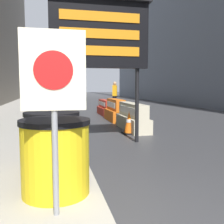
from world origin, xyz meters
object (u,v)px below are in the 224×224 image
at_px(warning_sign, 54,86).
at_px(jersey_barrier_red_striped, 105,108).
at_px(jersey_barrier_orange_near, 116,111).
at_px(traffic_light_near_curb, 66,59).
at_px(message_board, 100,34).
at_px(traffic_cone_near, 129,123).
at_px(barrel_drum_foreground, 55,156).
at_px(pedestrian_worker, 115,93).
at_px(barrel_drum_middle, 52,141).
at_px(jersey_barrier_cream, 133,118).

height_order(warning_sign, jersey_barrier_red_striped, warning_sign).
distance_m(jersey_barrier_orange_near, traffic_light_near_curb, 8.25).
distance_m(message_board, traffic_cone_near, 2.86).
height_order(barrel_drum_foreground, traffic_cone_near, barrel_drum_foreground).
xyz_separation_m(barrel_drum_foreground, jersey_barrier_orange_near, (2.56, 7.50, -0.22)).
bearing_deg(traffic_cone_near, pedestrian_worker, 79.45).
distance_m(warning_sign, message_board, 4.18).
xyz_separation_m(barrel_drum_middle, traffic_cone_near, (2.27, 3.54, -0.28)).
relative_size(jersey_barrier_orange_near, jersey_barrier_red_striped, 0.90).
height_order(message_board, jersey_barrier_cream, message_board).
bearing_deg(jersey_barrier_cream, barrel_drum_foreground, -116.57).
xyz_separation_m(jersey_barrier_cream, jersey_barrier_orange_near, (-0.00, 2.38, 0.01)).
xyz_separation_m(barrel_drum_foreground, traffic_light_near_curb, (0.97, 15.07, 2.64)).
bearing_deg(message_board, pedestrian_worker, 74.42).
xyz_separation_m(barrel_drum_foreground, traffic_cone_near, (2.24, 4.45, -0.28)).
xyz_separation_m(barrel_drum_middle, pedestrian_worker, (3.83, 11.91, 0.41)).
height_order(jersey_barrier_orange_near, pedestrian_worker, pedestrian_worker).
bearing_deg(jersey_barrier_cream, message_board, -127.57).
relative_size(jersey_barrier_cream, jersey_barrier_orange_near, 1.23).
relative_size(barrel_drum_foreground, jersey_barrier_orange_near, 0.51).
distance_m(barrel_drum_foreground, traffic_cone_near, 4.99).
height_order(barrel_drum_middle, traffic_cone_near, barrel_drum_middle).
height_order(message_board, traffic_light_near_curb, traffic_light_near_curb).
height_order(barrel_drum_foreground, jersey_barrier_orange_near, barrel_drum_foreground).
height_order(barrel_drum_foreground, jersey_barrier_cream, barrel_drum_foreground).
distance_m(barrel_drum_foreground, pedestrian_worker, 13.37).
xyz_separation_m(jersey_barrier_cream, traffic_cone_near, (-0.32, -0.67, -0.05)).
xyz_separation_m(jersey_barrier_red_striped, pedestrian_worker, (1.24, 3.02, 0.69)).
relative_size(barrel_drum_foreground, traffic_cone_near, 1.30).
bearing_deg(message_board, warning_sign, -106.59).
distance_m(barrel_drum_middle, message_board, 3.36).
relative_size(message_board, pedestrian_worker, 2.08).
height_order(barrel_drum_middle, jersey_barrier_cream, barrel_drum_middle).
bearing_deg(barrel_drum_middle, message_board, 63.66).
bearing_deg(jersey_barrier_orange_near, jersey_barrier_cream, -90.00).
bearing_deg(message_board, barrel_drum_foreground, -109.15).
bearing_deg(traffic_cone_near, barrel_drum_middle, -122.68).
xyz_separation_m(barrel_drum_middle, message_board, (1.17, 2.36, 2.08)).
height_order(barrel_drum_middle, traffic_light_near_curb, traffic_light_near_curb).
relative_size(message_board, traffic_light_near_curb, 0.79).
relative_size(traffic_cone_near, pedestrian_worker, 0.40).
xyz_separation_m(jersey_barrier_red_striped, traffic_light_near_curb, (-1.59, 5.27, 2.92)).
bearing_deg(pedestrian_worker, jersey_barrier_cream, 7.73).
bearing_deg(jersey_barrier_red_striped, jersey_barrier_orange_near, -90.00).
bearing_deg(jersey_barrier_orange_near, warning_sign, -107.68).
bearing_deg(warning_sign, pedestrian_worker, 74.13).
relative_size(message_board, jersey_barrier_red_striped, 1.83).
xyz_separation_m(barrel_drum_middle, traffic_light_near_curb, (1.00, 14.17, 2.64)).
bearing_deg(jersey_barrier_red_striped, barrel_drum_foreground, -104.66).
xyz_separation_m(jersey_barrier_orange_near, pedestrian_worker, (1.24, 5.32, 0.62)).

